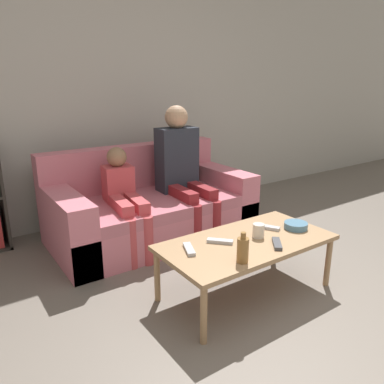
# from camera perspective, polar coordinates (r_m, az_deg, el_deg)

# --- Properties ---
(wall_back) EXTENTS (12.00, 0.06, 2.60)m
(wall_back) POSITION_cam_1_polar(r_m,az_deg,el_deg) (3.98, -10.82, 14.83)
(wall_back) COLOR #B7B2A8
(wall_back) RESTS_ON ground_plane
(couch) EXTENTS (1.79, 0.95, 0.81)m
(couch) POSITION_cam_1_polar(r_m,az_deg,el_deg) (3.50, -6.33, -2.46)
(couch) COLOR #D1707F
(couch) RESTS_ON ground_plane
(coffee_table) EXTENTS (1.17, 0.60, 0.39)m
(coffee_table) POSITION_cam_1_polar(r_m,az_deg,el_deg) (2.54, 8.35, -7.98)
(coffee_table) COLOR #A87F56
(coffee_table) RESTS_ON ground_plane
(person_adult) EXTENTS (0.38, 0.66, 1.19)m
(person_adult) POSITION_cam_1_polar(r_m,az_deg,el_deg) (3.46, -1.68, 4.43)
(person_adult) COLOR maroon
(person_adult) RESTS_ON ground_plane
(person_child) EXTENTS (0.31, 0.67, 0.87)m
(person_child) POSITION_cam_1_polar(r_m,az_deg,el_deg) (3.17, -10.32, -0.37)
(person_child) COLOR #C6474C
(person_child) RESTS_ON ground_plane
(cup_near) EXTENTS (0.08, 0.08, 0.09)m
(cup_near) POSITION_cam_1_polar(r_m,az_deg,el_deg) (2.57, 10.09, -5.81)
(cup_near) COLOR silver
(cup_near) RESTS_ON coffee_table
(tv_remote_0) EXTENTS (0.15, 0.16, 0.02)m
(tv_remote_0) POSITION_cam_1_polar(r_m,az_deg,el_deg) (2.49, 12.82, -7.68)
(tv_remote_0) COLOR #47474C
(tv_remote_0) RESTS_ON coffee_table
(tv_remote_1) EXTENTS (0.15, 0.16, 0.02)m
(tv_remote_1) POSITION_cam_1_polar(r_m,az_deg,el_deg) (2.47, 4.29, -7.48)
(tv_remote_1) COLOR #B7B7BC
(tv_remote_1) RESTS_ON coffee_table
(tv_remote_2) EXTENTS (0.13, 0.17, 0.02)m
(tv_remote_2) POSITION_cam_1_polar(r_m,az_deg,el_deg) (2.74, 11.46, -5.29)
(tv_remote_2) COLOR #B7B7BC
(tv_remote_2) RESTS_ON coffee_table
(tv_remote_3) EXTENTS (0.11, 0.18, 0.02)m
(tv_remote_3) POSITION_cam_1_polar(r_m,az_deg,el_deg) (2.35, -0.44, -8.70)
(tv_remote_3) COLOR #B7B7BC
(tv_remote_3) RESTS_ON coffee_table
(snack_bowl) EXTENTS (0.17, 0.17, 0.05)m
(snack_bowl) POSITION_cam_1_polar(r_m,az_deg,el_deg) (2.78, 15.54, -4.94)
(snack_bowl) COLOR teal
(snack_bowl) RESTS_ON coffee_table
(bottle) EXTENTS (0.07, 0.07, 0.19)m
(bottle) POSITION_cam_1_polar(r_m,az_deg,el_deg) (2.21, 7.74, -8.68)
(bottle) COLOR olive
(bottle) RESTS_ON coffee_table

